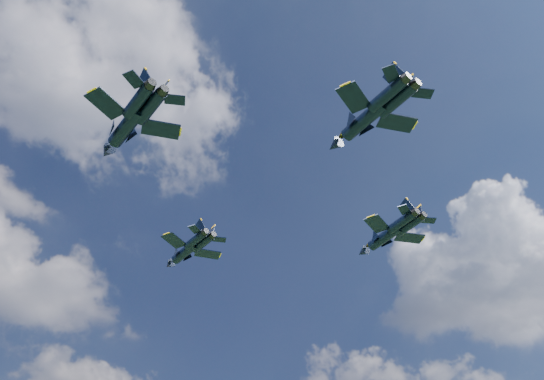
{
  "coord_description": "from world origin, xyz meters",
  "views": [
    {
      "loc": [
        -33.38,
        -59.12,
        3.13
      ],
      "look_at": [
        -4.81,
        -0.45,
        55.5
      ],
      "focal_mm": 40.0,
      "sensor_mm": 36.0,
      "label": 1
    }
  ],
  "objects": [
    {
      "name": "jet_lead",
      "position": [
        -9.78,
        22.33,
        57.01
      ],
      "size": [
        10.7,
        14.23,
        3.35
      ],
      "rotation": [
        0.0,
        0.0,
        0.22
      ],
      "color": "black"
    },
    {
      "name": "jet_right",
      "position": [
        15.77,
        2.78,
        55.64
      ],
      "size": [
        11.34,
        14.76,
        3.5
      ],
      "rotation": [
        0.0,
        0.0,
        0.14
      ],
      "color": "black"
    },
    {
      "name": "jet_left",
      "position": [
        -26.41,
        -3.79,
        55.13
      ],
      "size": [
        12.21,
        16.06,
        3.79
      ],
      "rotation": [
        0.0,
        0.0,
        0.18
      ],
      "color": "black"
    },
    {
      "name": "jet_slot",
      "position": [
        -0.3,
        -16.41,
        56.33
      ],
      "size": [
        12.11,
        15.9,
        3.76
      ],
      "rotation": [
        0.0,
        0.0,
        0.17
      ],
      "color": "black"
    }
  ]
}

